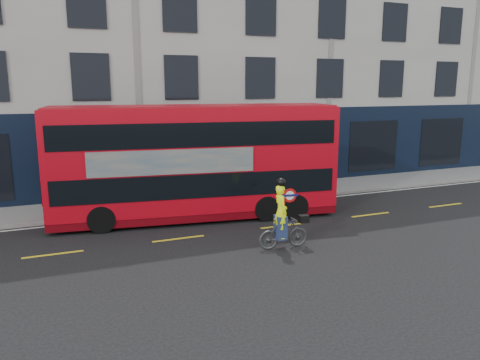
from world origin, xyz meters
TOP-DOWN VIEW (x-y plane):
  - ground at (0.00, 0.00)m, footprint 120.00×120.00m
  - pavement at (0.00, 6.50)m, footprint 60.00×3.00m
  - kerb at (0.00, 5.00)m, footprint 60.00×0.12m
  - building_terrace at (0.00, 12.94)m, footprint 50.00×10.07m
  - road_edge_line at (0.00, 4.70)m, footprint 58.00×0.10m
  - lane_dashes at (0.00, 1.50)m, footprint 58.00×0.12m
  - bus at (1.37, 3.79)m, footprint 11.16×3.95m
  - cyclist at (2.86, -0.68)m, footprint 1.71×0.65m

SIDE VIEW (x-z plane):
  - ground at x=0.00m, z-range 0.00..0.00m
  - road_edge_line at x=0.00m, z-range 0.00..0.01m
  - lane_dashes at x=0.00m, z-range 0.00..0.01m
  - pavement at x=0.00m, z-range 0.00..0.12m
  - kerb at x=0.00m, z-range 0.00..0.13m
  - cyclist at x=2.86m, z-range -0.37..1.94m
  - bus at x=1.37m, z-range 0.06..4.47m
  - building_terrace at x=0.00m, z-range -0.01..14.99m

